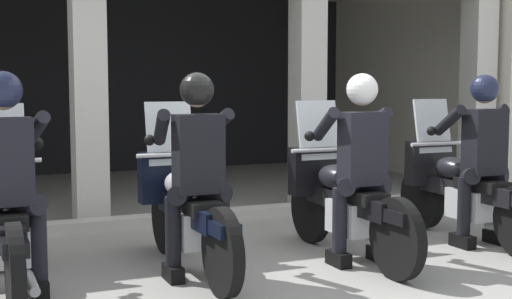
% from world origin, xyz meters
% --- Properties ---
extents(ground_plane, '(80.00, 80.00, 0.00)m').
position_xyz_m(ground_plane, '(0.00, 3.00, 0.00)').
color(ground_plane, gray).
extents(station_building, '(9.04, 4.97, 3.25)m').
position_xyz_m(station_building, '(0.28, 5.11, 2.06)').
color(station_building, black).
rests_on(station_building, ground).
extents(kerb_strip, '(8.54, 0.24, 0.12)m').
position_xyz_m(kerb_strip, '(0.28, 2.11, 0.06)').
color(kerb_strip, '#B7B5AD').
rests_on(kerb_strip, ground).
extents(motorcycle_far_left, '(0.62, 2.04, 1.35)m').
position_xyz_m(motorcycle_far_left, '(-2.07, 0.36, 0.50)').
color(motorcycle_far_left, black).
rests_on(motorcycle_far_left, ground).
extents(police_officer_far_left, '(0.63, 0.61, 1.58)m').
position_xyz_m(police_officer_far_left, '(-2.07, 0.08, 0.94)').
color(police_officer_far_left, black).
rests_on(police_officer_far_left, ground).
extents(motorcycle_center_left, '(0.62, 2.04, 1.35)m').
position_xyz_m(motorcycle_center_left, '(-0.69, 0.34, 0.50)').
color(motorcycle_center_left, black).
rests_on(motorcycle_center_left, ground).
extents(police_officer_center_left, '(0.63, 0.61, 1.58)m').
position_xyz_m(police_officer_center_left, '(-0.69, 0.06, 0.94)').
color(police_officer_center_left, black).
rests_on(police_officer_center_left, ground).
extents(motorcycle_center_right, '(0.62, 2.04, 1.35)m').
position_xyz_m(motorcycle_center_right, '(0.69, 0.21, 0.50)').
color(motorcycle_center_right, black).
rests_on(motorcycle_center_right, ground).
extents(police_officer_center_right, '(0.63, 0.61, 1.58)m').
position_xyz_m(police_officer_center_right, '(0.69, -0.07, 0.94)').
color(police_officer_center_right, black).
rests_on(police_officer_center_right, ground).
extents(motorcycle_far_right, '(0.62, 2.04, 1.35)m').
position_xyz_m(motorcycle_far_right, '(2.07, 0.32, 0.50)').
color(motorcycle_far_right, black).
rests_on(motorcycle_far_right, ground).
extents(police_officer_far_right, '(0.63, 0.61, 1.58)m').
position_xyz_m(police_officer_far_right, '(2.07, 0.04, 0.94)').
color(police_officer_far_right, black).
rests_on(police_officer_far_right, ground).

